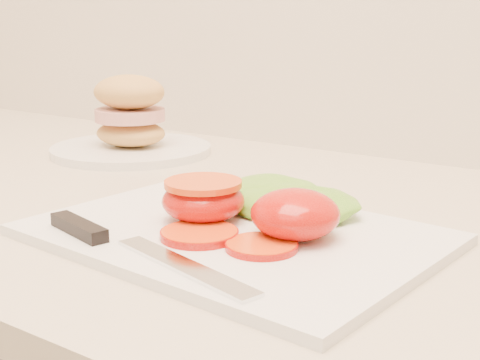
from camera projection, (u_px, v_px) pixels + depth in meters
The scene contains 9 objects.
cutting_board at pixel (234, 234), 0.62m from camera, with size 0.36×0.26×0.01m, color white.
tomato_half_dome at pixel (295, 214), 0.59m from camera, with size 0.08×0.08×0.04m, color red.
tomato_half_cut at pixel (203, 199), 0.64m from camera, with size 0.08×0.08×0.04m.
tomato_slice_0 at pixel (199, 234), 0.59m from camera, with size 0.07×0.07×0.01m, color #E65618.
tomato_slice_1 at pixel (261, 246), 0.56m from camera, with size 0.06×0.06×0.01m, color #E65618.
lettuce_leaf_0 at pixel (270, 197), 0.68m from camera, with size 0.14×0.09×0.03m, color #83C033.
lettuce_leaf_1 at pixel (309, 205), 0.66m from camera, with size 0.10×0.07×0.02m, color #83C033.
knife at pixel (117, 241), 0.57m from camera, with size 0.25×0.06×0.01m.
sandwich_plate at pixel (130, 126), 0.99m from camera, with size 0.24×0.24×0.12m.
Camera 1 is at (-0.05, 1.10, 1.13)m, focal length 50.00 mm.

